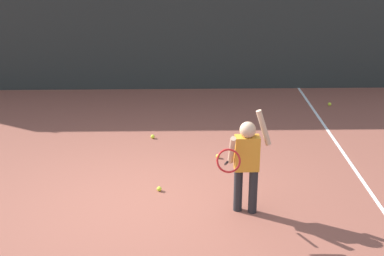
% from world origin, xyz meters
% --- Properties ---
extents(ground_plane, '(20.00, 20.00, 0.00)m').
position_xyz_m(ground_plane, '(0.00, 0.00, 0.00)').
color(ground_plane, brown).
extents(court_line_sideline, '(0.05, 9.00, 0.00)m').
position_xyz_m(court_line_sideline, '(3.07, 1.00, 0.00)').
color(court_line_sideline, white).
rests_on(court_line_sideline, ground).
extents(back_fence_windscreen, '(12.85, 0.08, 3.66)m').
position_xyz_m(back_fence_windscreen, '(0.00, 5.10, 1.83)').
color(back_fence_windscreen, '#282D2B').
rests_on(back_fence_windscreen, ground).
extents(tennis_player, '(0.70, 0.59, 1.35)m').
position_xyz_m(tennis_player, '(1.30, -0.31, 0.73)').
color(tennis_player, '#232326').
rests_on(tennis_player, ground).
extents(tennis_ball_1, '(0.07, 0.07, 0.07)m').
position_xyz_m(tennis_ball_1, '(1.08, 1.37, 0.03)').
color(tennis_ball_1, '#CCE033').
rests_on(tennis_ball_1, ground).
extents(tennis_ball_2, '(0.07, 0.07, 0.07)m').
position_xyz_m(tennis_ball_2, '(3.44, 3.86, 0.03)').
color(tennis_ball_2, '#CCE033').
rests_on(tennis_ball_2, ground).
extents(tennis_ball_3, '(0.07, 0.07, 0.07)m').
position_xyz_m(tennis_ball_3, '(0.20, 0.28, 0.03)').
color(tennis_ball_3, '#CCE033').
rests_on(tennis_ball_3, ground).
extents(tennis_ball_4, '(0.07, 0.07, 0.07)m').
position_xyz_m(tennis_ball_4, '(0.03, 2.21, 0.03)').
color(tennis_ball_4, '#CCE033').
rests_on(tennis_ball_4, ground).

